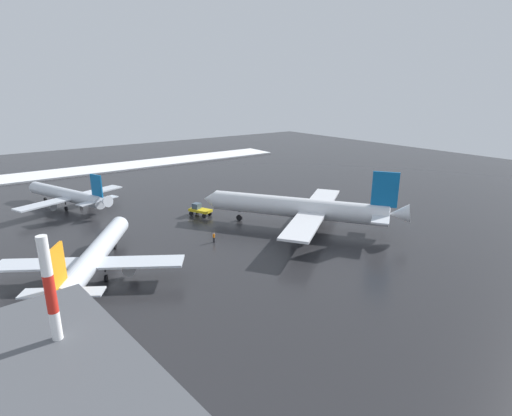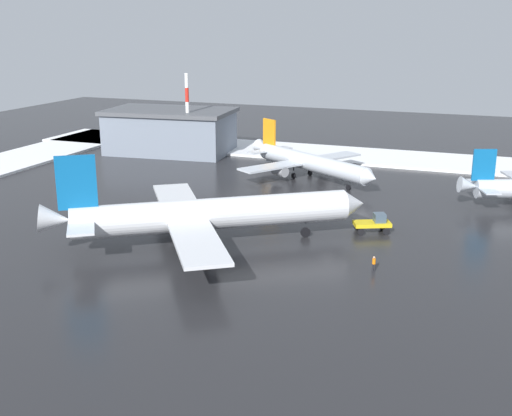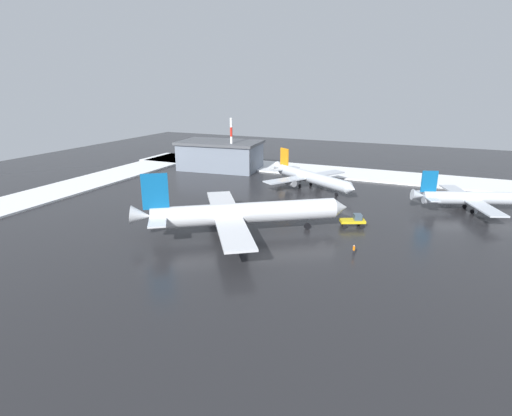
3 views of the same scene
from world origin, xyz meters
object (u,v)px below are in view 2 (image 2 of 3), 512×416
Objects in this scene: ground_crew_beside_wing at (374,263)px; cargo_hangar at (170,131)px; pushback_tug at (374,223)px; airplane_parked_portside at (206,214)px; antenna_mast at (188,116)px; ground_crew_mid_apron at (206,248)px; ground_crew_by_nose_gear at (278,203)px; airplane_foreground_jet at (309,162)px.

cargo_hangar is at bearing -155.73° from ground_crew_beside_wing.
cargo_hangar is at bearing 118.02° from pushback_tug.
ground_crew_beside_wing is at bearing -38.38° from airplane_parked_portside.
cargo_hangar is (5.57, -3.11, -3.70)m from antenna_mast.
ground_crew_by_nose_gear is at bearing -160.03° from ground_crew_mid_apron.
cargo_hangar reaches higher than ground_crew_by_nose_gear.
ground_crew_by_nose_gear is at bearing 44.79° from airplane_parked_portside.
airplane_foreground_jet is at bearing 97.76° from pushback_tug.
ground_crew_by_nose_gear is 0.10× the size of antenna_mast.
airplane_parked_portside reaches higher than cargo_hangar.
cargo_hangar is (33.89, -31.83, 3.47)m from ground_crew_by_nose_gear.
ground_crew_beside_wing is at bearing 12.28° from ground_crew_by_nose_gear.
antenna_mast is at bearing -127.18° from ground_crew_mid_apron.
airplane_foreground_jet is 1.63× the size of antenna_mast.
airplane_foreground_jet reaches higher than ground_crew_beside_wing.
airplane_parked_portside is 1.29× the size of cargo_hangar.
ground_crew_mid_apron is (18.71, 2.23, 0.00)m from ground_crew_beside_wing.
ground_crew_mid_apron is 0.06× the size of cargo_hangar.
pushback_tug is at bearing 141.68° from antenna_mast.
airplane_parked_portside reaches higher than pushback_tug.
ground_crew_beside_wing is (-20.34, 1.38, -2.87)m from airplane_parked_portside.
ground_crew_by_nose_gear is (-1.15, 19.67, -1.97)m from airplane_foreground_jet.
ground_crew_mid_apron is 56.61m from antenna_mast.
pushback_tug is 0.31× the size of antenna_mast.
antenna_mast reaches higher than ground_crew_beside_wing.
ground_crew_by_nose_gear is at bearing -53.86° from airplane_foreground_jet.
airplane_parked_portside is 2.09× the size of antenna_mast.
ground_crew_mid_apron is at bearing 118.41° from antenna_mast.
ground_crew_by_nose_gear and ground_crew_mid_apron have the same top height.
airplane_parked_portside is 21.57m from pushback_tug.
airplane_foreground_jet is at bearing 152.74° from ground_crew_by_nose_gear.
ground_crew_beside_wing is 1.00× the size of ground_crew_by_nose_gear.
antenna_mast reaches higher than cargo_hangar.
pushback_tug reaches higher than ground_crew_mid_apron.
ground_crew_by_nose_gear is (14.64, -5.22, -0.31)m from pushback_tug.
airplane_parked_portside reaches higher than airplane_foreground_jet.
ground_crew_mid_apron is 61.73m from cargo_hangar.
airplane_foreground_jet is (-2.08, -36.72, -0.90)m from airplane_parked_portside.
airplane_parked_portside is at bearing 118.74° from antenna_mast.
ground_crew_beside_wing is at bearing 121.21° from ground_crew_mid_apron.
antenna_mast reaches higher than airplane_parked_portside.
pushback_tug is at bearing 136.93° from cargo_hangar.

